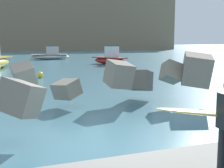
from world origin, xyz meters
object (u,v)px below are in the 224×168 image
Objects in this scene: boat_near_left at (110,59)px; mooring_buoy_middle at (40,75)px; boat_mid_left at (50,55)px; surfer_with_board at (222,120)px.

boat_near_left is 10.68× the size of mooring_buoy_middle.
boat_near_left reaches higher than mooring_buoy_middle.
boat_near_left is 13.78m from mooring_buoy_middle.
boat_mid_left is (-4.66, 12.16, -0.05)m from boat_near_left.
boat_mid_left is 12.78× the size of mooring_buoy_middle.
boat_near_left reaches higher than surfer_with_board.
boat_near_left is at bearing 48.46° from mooring_buoy_middle.
surfer_with_board is 18.09m from mooring_buoy_middle.
boat_mid_left is (3.87, 40.51, -0.68)m from surfer_with_board.
surfer_with_board is at bearing -88.06° from mooring_buoy_middle.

